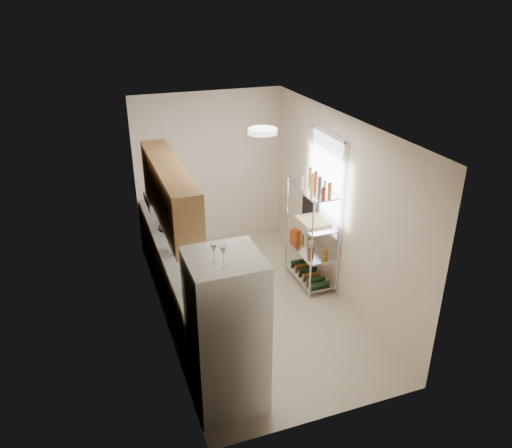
% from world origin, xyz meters
% --- Properties ---
extents(room, '(2.52, 4.42, 2.62)m').
position_xyz_m(room, '(0.00, 0.00, 1.30)').
color(room, '#B0A28F').
rests_on(room, ground).
extents(counter_run, '(0.63, 3.51, 0.90)m').
position_xyz_m(counter_run, '(-0.92, 0.44, 0.45)').
color(counter_run, '#A77F47').
rests_on(counter_run, ground).
extents(upper_cabinets, '(0.33, 2.20, 0.72)m').
position_xyz_m(upper_cabinets, '(-1.05, 0.10, 1.81)').
color(upper_cabinets, '#A77F47').
rests_on(upper_cabinets, room).
extents(range_hood, '(0.50, 0.60, 0.12)m').
position_xyz_m(range_hood, '(-1.00, 0.90, 1.39)').
color(range_hood, '#B7BABC').
rests_on(range_hood, room).
extents(window, '(0.06, 1.00, 1.46)m').
position_xyz_m(window, '(1.23, 0.35, 1.55)').
color(window, white).
rests_on(window, room).
extents(bakers_rack, '(0.45, 0.90, 1.73)m').
position_xyz_m(bakers_rack, '(1.00, 0.30, 1.11)').
color(bakers_rack, silver).
rests_on(bakers_rack, ground).
extents(ceiling_dome, '(0.34, 0.34, 0.05)m').
position_xyz_m(ceiling_dome, '(0.00, -0.30, 2.57)').
color(ceiling_dome, white).
rests_on(ceiling_dome, room).
extents(refrigerator, '(0.72, 0.72, 1.76)m').
position_xyz_m(refrigerator, '(-0.87, -1.60, 0.88)').
color(refrigerator, white).
rests_on(refrigerator, ground).
extents(wine_glass_a, '(0.08, 0.08, 0.22)m').
position_xyz_m(wine_glass_a, '(-0.92, -1.76, 1.87)').
color(wine_glass_a, silver).
rests_on(wine_glass_a, refrigerator).
extents(wine_glass_b, '(0.07, 0.07, 0.20)m').
position_xyz_m(wine_glass_b, '(-0.98, -1.67, 1.86)').
color(wine_glass_b, silver).
rests_on(wine_glass_b, refrigerator).
extents(rice_cooker, '(0.25, 0.25, 0.20)m').
position_xyz_m(rice_cooker, '(-0.98, 0.24, 1.00)').
color(rice_cooker, silver).
rests_on(rice_cooker, counter_run).
extents(frying_pan_large, '(0.31, 0.31, 0.05)m').
position_xyz_m(frying_pan_large, '(-0.98, 0.98, 0.92)').
color(frying_pan_large, black).
rests_on(frying_pan_large, counter_run).
extents(frying_pan_small, '(0.25, 0.25, 0.05)m').
position_xyz_m(frying_pan_small, '(-0.92, 1.22, 0.93)').
color(frying_pan_small, black).
rests_on(frying_pan_small, counter_run).
extents(cutting_board, '(0.38, 0.49, 0.03)m').
position_xyz_m(cutting_board, '(0.99, 0.26, 1.03)').
color(cutting_board, tan).
rests_on(cutting_board, bakers_rack).
extents(espresso_machine, '(0.21, 0.26, 0.26)m').
position_xyz_m(espresso_machine, '(1.13, 0.61, 1.14)').
color(espresso_machine, black).
rests_on(espresso_machine, bakers_rack).
extents(storage_bag, '(0.14, 0.17, 0.17)m').
position_xyz_m(storage_bag, '(0.90, 0.63, 0.65)').
color(storage_bag, '#AB3C15').
rests_on(storage_bag, bakers_rack).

